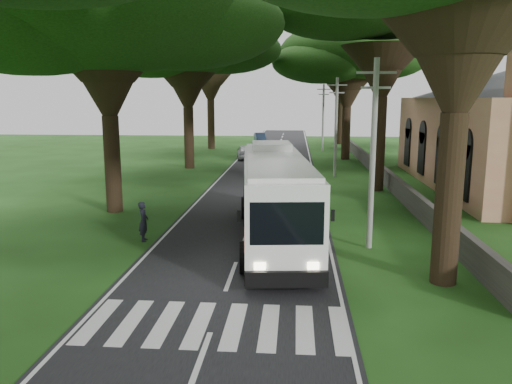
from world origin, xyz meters
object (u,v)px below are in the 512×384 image
object	(u,v)px
distant_car_a	(246,152)
pole_far	(323,117)
coach_bus	(275,195)
pole_mid	(336,126)
pedestrian	(144,221)
distant_car_b	(260,137)
pole_near	(373,152)

from	to	relation	value
distant_car_a	pole_far	bearing A→B (deg)	-142.65
pole_far	distant_car_a	xyz separation A→B (m)	(-8.50, -8.86, -3.40)
distant_car_a	coach_bus	bearing A→B (deg)	89.38
pole_far	coach_bus	bearing A→B (deg)	-96.03
pole_mid	coach_bus	bearing A→B (deg)	-102.19
coach_bus	distant_car_a	xyz separation A→B (m)	(-4.37, 30.26, -1.29)
coach_bus	pedestrian	xyz separation A→B (m)	(-5.90, -0.63, -1.17)
coach_bus	pedestrian	world-z (taller)	coach_bus
distant_car_b	pole_mid	bearing A→B (deg)	-86.31
pole_near	pole_far	world-z (taller)	same
distant_car_a	distant_car_b	size ratio (longest dim) A/B	1.08
pole_near	pedestrian	size ratio (longest dim) A/B	4.42
pole_far	pedestrian	size ratio (longest dim) A/B	4.42
pole_mid	distant_car_b	xyz separation A→B (m)	(-8.50, 31.82, -3.48)
pole_near	distant_car_a	world-z (taller)	pole_near
pole_mid	coach_bus	xyz separation A→B (m)	(-4.13, -19.12, -2.11)
pole_far	coach_bus	size ratio (longest dim) A/B	0.60
coach_bus	pedestrian	distance (m)	6.04
pole_mid	distant_car_a	size ratio (longest dim) A/B	1.81
pole_near	pedestrian	world-z (taller)	pole_near
pole_near	pole_mid	distance (m)	20.00
pole_mid	distant_car_b	size ratio (longest dim) A/B	1.96
pole_mid	distant_car_b	bearing A→B (deg)	104.96
pole_mid	pedestrian	size ratio (longest dim) A/B	4.42
pole_far	distant_car_a	distance (m)	12.74
pedestrian	pole_near	bearing A→B (deg)	-100.48
distant_car_b	pedestrian	size ratio (longest dim) A/B	2.26
coach_bus	pole_near	bearing A→B (deg)	-17.81
coach_bus	pole_far	bearing A→B (deg)	78.19
pole_mid	distant_car_a	xyz separation A→B (m)	(-8.50, 11.14, -3.40)
coach_bus	pedestrian	bearing A→B (deg)	-179.67
distant_car_a	pedestrian	world-z (taller)	pedestrian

